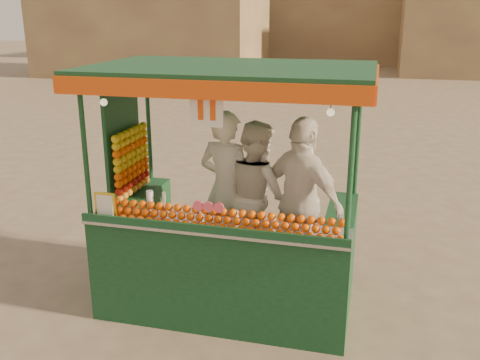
% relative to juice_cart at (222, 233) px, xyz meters
% --- Properties ---
extents(ground, '(90.00, 90.00, 0.00)m').
position_rel_juice_cart_xyz_m(ground, '(-0.12, -0.11, -0.80)').
color(ground, brown).
rests_on(ground, ground).
extents(building_left, '(10.00, 6.00, 6.00)m').
position_rel_juice_cart_xyz_m(building_left, '(-9.12, 19.89, 2.20)').
color(building_left, tan).
rests_on(building_left, ground).
extents(building_center, '(14.00, 7.00, 7.00)m').
position_rel_juice_cart_xyz_m(building_center, '(-2.12, 29.89, 2.70)').
color(building_center, tan).
rests_on(building_center, ground).
extents(juice_cart, '(2.70, 1.75, 2.45)m').
position_rel_juice_cart_xyz_m(juice_cart, '(0.00, 0.00, 0.00)').
color(juice_cart, '#0F381D').
rests_on(juice_cart, ground).
extents(vendor_left, '(0.70, 0.54, 1.69)m').
position_rel_juice_cart_xyz_m(vendor_left, '(-0.06, 0.40, 0.34)').
color(vendor_left, white).
rests_on(vendor_left, ground).
extents(vendor_middle, '(0.97, 0.98, 1.60)m').
position_rel_juice_cart_xyz_m(vendor_middle, '(0.27, 0.40, 0.29)').
color(vendor_middle, white).
rests_on(vendor_middle, ground).
extents(vendor_right, '(1.06, 0.90, 1.71)m').
position_rel_juice_cart_xyz_m(vendor_right, '(0.78, 0.17, 0.34)').
color(vendor_right, silver).
rests_on(vendor_right, ground).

